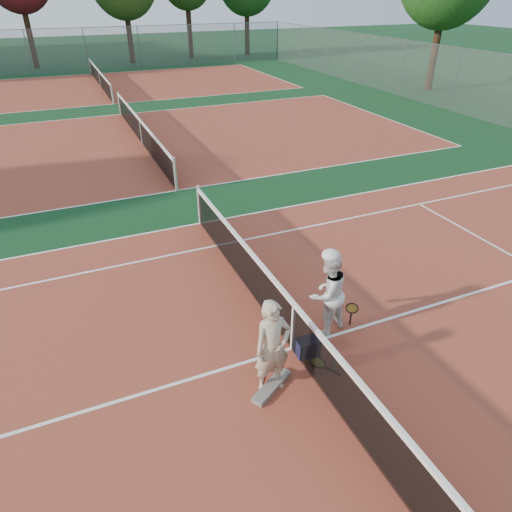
{
  "coord_description": "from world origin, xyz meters",
  "views": [
    {
      "loc": [
        -3.06,
        -5.45,
        5.62
      ],
      "look_at": [
        0.0,
        1.63,
        1.05
      ],
      "focal_mm": 32.0,
      "sensor_mm": 36.0,
      "label": 1
    }
  ],
  "objects_px": {
    "player_b": "(327,293)",
    "racket_red": "(270,370)",
    "racket_spare": "(318,363)",
    "player_a": "(272,347)",
    "sports_bag_navy": "(307,347)",
    "racket_black_held": "(351,315)",
    "sports_bag_purple": "(306,349)",
    "water_bottle": "(334,360)",
    "net_main": "(293,326)"
  },
  "relations": [
    {
      "from": "player_b",
      "to": "racket_red",
      "type": "height_order",
      "value": "player_b"
    },
    {
      "from": "player_b",
      "to": "racket_spare",
      "type": "distance_m",
      "value": 1.25
    },
    {
      "from": "player_a",
      "to": "sports_bag_navy",
      "type": "bearing_deg",
      "value": 22.46
    },
    {
      "from": "racket_black_held",
      "to": "sports_bag_navy",
      "type": "height_order",
      "value": "racket_black_held"
    },
    {
      "from": "sports_bag_purple",
      "to": "water_bottle",
      "type": "height_order",
      "value": "water_bottle"
    },
    {
      "from": "racket_spare",
      "to": "sports_bag_navy",
      "type": "xyz_separation_m",
      "value": [
        -0.06,
        0.28,
        0.14
      ]
    },
    {
      "from": "player_b",
      "to": "racket_red",
      "type": "bearing_deg",
      "value": 14.75
    },
    {
      "from": "player_a",
      "to": "water_bottle",
      "type": "bearing_deg",
      "value": -4.39
    },
    {
      "from": "player_a",
      "to": "racket_red",
      "type": "xyz_separation_m",
      "value": [
        0.01,
        0.08,
        -0.55
      ]
    },
    {
      "from": "racket_red",
      "to": "sports_bag_navy",
      "type": "xyz_separation_m",
      "value": [
        0.88,
        0.36,
        -0.13
      ]
    },
    {
      "from": "racket_red",
      "to": "water_bottle",
      "type": "distance_m",
      "value": 1.16
    },
    {
      "from": "player_a",
      "to": "racket_spare",
      "type": "distance_m",
      "value": 1.27
    },
    {
      "from": "racket_spare",
      "to": "sports_bag_purple",
      "type": "height_order",
      "value": "sports_bag_purple"
    },
    {
      "from": "sports_bag_purple",
      "to": "water_bottle",
      "type": "relative_size",
      "value": 1.06
    },
    {
      "from": "sports_bag_purple",
      "to": "net_main",
      "type": "bearing_deg",
      "value": 124.39
    },
    {
      "from": "net_main",
      "to": "player_a",
      "type": "xyz_separation_m",
      "value": [
        -0.72,
        -0.67,
        0.32
      ]
    },
    {
      "from": "player_b",
      "to": "sports_bag_navy",
      "type": "relative_size",
      "value": 4.2
    },
    {
      "from": "net_main",
      "to": "racket_spare",
      "type": "height_order",
      "value": "net_main"
    },
    {
      "from": "net_main",
      "to": "player_a",
      "type": "relative_size",
      "value": 6.58
    },
    {
      "from": "sports_bag_navy",
      "to": "sports_bag_purple",
      "type": "xyz_separation_m",
      "value": [
        -0.02,
        -0.0,
        -0.03
      ]
    },
    {
      "from": "racket_spare",
      "to": "player_a",
      "type": "bearing_deg",
      "value": 74.23
    },
    {
      "from": "net_main",
      "to": "racket_spare",
      "type": "distance_m",
      "value": 0.75
    },
    {
      "from": "racket_spare",
      "to": "sports_bag_navy",
      "type": "height_order",
      "value": "sports_bag_navy"
    },
    {
      "from": "racket_black_held",
      "to": "racket_spare",
      "type": "distance_m",
      "value": 1.23
    },
    {
      "from": "net_main",
      "to": "racket_black_held",
      "type": "bearing_deg",
      "value": 3.68
    },
    {
      "from": "sports_bag_purple",
      "to": "water_bottle",
      "type": "xyz_separation_m",
      "value": [
        0.28,
        -0.45,
        0.02
      ]
    },
    {
      "from": "sports_bag_purple",
      "to": "player_a",
      "type": "bearing_deg",
      "value": -153.7
    },
    {
      "from": "racket_black_held",
      "to": "water_bottle",
      "type": "distance_m",
      "value": 1.14
    },
    {
      "from": "racket_red",
      "to": "sports_bag_navy",
      "type": "height_order",
      "value": "racket_red"
    },
    {
      "from": "net_main",
      "to": "racket_black_held",
      "type": "distance_m",
      "value": 1.3
    },
    {
      "from": "net_main",
      "to": "sports_bag_purple",
      "type": "distance_m",
      "value": 0.47
    },
    {
      "from": "net_main",
      "to": "racket_red",
      "type": "height_order",
      "value": "net_main"
    },
    {
      "from": "racket_black_held",
      "to": "sports_bag_purple",
      "type": "distance_m",
      "value": 1.17
    },
    {
      "from": "racket_spare",
      "to": "water_bottle",
      "type": "bearing_deg",
      "value": -155.09
    },
    {
      "from": "racket_black_held",
      "to": "sports_bag_purple",
      "type": "bearing_deg",
      "value": -37.73
    },
    {
      "from": "sports_bag_purple",
      "to": "sports_bag_navy",
      "type": "bearing_deg",
      "value": 13.86
    },
    {
      "from": "net_main",
      "to": "racket_black_held",
      "type": "height_order",
      "value": "net_main"
    },
    {
      "from": "player_a",
      "to": "sports_bag_navy",
      "type": "relative_size",
      "value": 4.2
    },
    {
      "from": "player_a",
      "to": "water_bottle",
      "type": "height_order",
      "value": "player_a"
    },
    {
      "from": "water_bottle",
      "to": "racket_black_held",
      "type": "bearing_deg",
      "value": 42.56
    },
    {
      "from": "sports_bag_navy",
      "to": "sports_bag_purple",
      "type": "distance_m",
      "value": 0.03
    },
    {
      "from": "player_b",
      "to": "racket_black_held",
      "type": "height_order",
      "value": "player_b"
    },
    {
      "from": "sports_bag_navy",
      "to": "racket_spare",
      "type": "bearing_deg",
      "value": -77.72
    },
    {
      "from": "net_main",
      "to": "player_a",
      "type": "distance_m",
      "value": 1.03
    },
    {
      "from": "water_bottle",
      "to": "racket_spare",
      "type": "bearing_deg",
      "value": 139.89
    },
    {
      "from": "racket_black_held",
      "to": "water_bottle",
      "type": "relative_size",
      "value": 1.97
    },
    {
      "from": "racket_spare",
      "to": "sports_bag_purple",
      "type": "bearing_deg",
      "value": -8.8
    },
    {
      "from": "racket_red",
      "to": "player_b",
      "type": "bearing_deg",
      "value": 18.18
    },
    {
      "from": "water_bottle",
      "to": "player_a",
      "type": "bearing_deg",
      "value": 179.21
    },
    {
      "from": "player_a",
      "to": "racket_black_held",
      "type": "height_order",
      "value": "player_a"
    }
  ]
}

